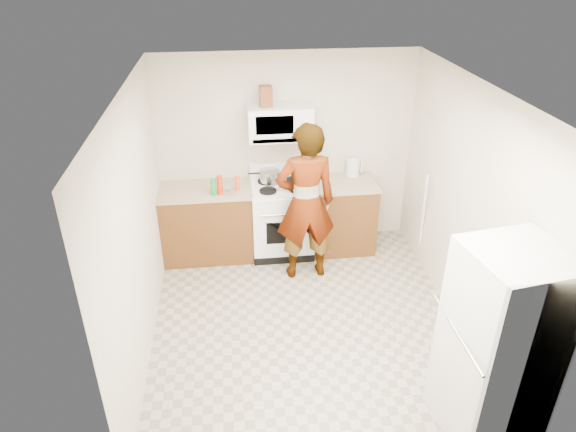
{
  "coord_description": "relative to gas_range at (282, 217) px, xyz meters",
  "views": [
    {
      "loc": [
        -0.7,
        -4.24,
        3.61
      ],
      "look_at": [
        -0.13,
        0.55,
        1.01
      ],
      "focal_mm": 32.0,
      "sensor_mm": 36.0,
      "label": 1
    }
  ],
  "objects": [
    {
      "name": "cabinet_left",
      "position": [
        -0.94,
        0.01,
        -0.04
      ],
      "size": [
        1.12,
        0.62,
        0.9
      ],
      "primitive_type": "cube",
      "color": "brown",
      "rests_on": "floor"
    },
    {
      "name": "bottle_green_cap",
      "position": [
        -0.83,
        -0.17,
        0.55
      ],
      "size": [
        0.07,
        0.07,
        0.21
      ],
      "primitive_type": "cylinder",
      "rotation": [
        0.0,
        0.0,
        0.03
      ],
      "color": "#18842E",
      "rests_on": "counter_left"
    },
    {
      "name": "gas_range",
      "position": [
        0.0,
        0.0,
        0.0
      ],
      "size": [
        0.76,
        0.65,
        1.13
      ],
      "color": "white",
      "rests_on": "floor"
    },
    {
      "name": "tray",
      "position": [
        0.08,
        -0.11,
        0.47
      ],
      "size": [
        0.29,
        0.24,
        0.05
      ],
      "primitive_type": "cube",
      "rotation": [
        0.0,
        0.0,
        -0.4
      ],
      "color": "silver",
      "rests_on": "gas_range"
    },
    {
      "name": "kettle",
      "position": [
        0.94,
        0.21,
        0.55
      ],
      "size": [
        0.2,
        0.2,
        0.21
      ],
      "primitive_type": "cylinder",
      "rotation": [
        0.0,
        0.0,
        0.21
      ],
      "color": "silver",
      "rests_on": "counter_right"
    },
    {
      "name": "cabinet_right",
      "position": [
        0.78,
        0.01,
        -0.04
      ],
      "size": [
        0.8,
        0.62,
        0.9
      ],
      "primitive_type": "cube",
      "color": "brown",
      "rests_on": "floor"
    },
    {
      "name": "jug",
      "position": [
        -0.16,
        0.12,
        1.53
      ],
      "size": [
        0.15,
        0.15,
        0.24
      ],
      "primitive_type": "cube",
      "rotation": [
        0.0,
        0.0,
        0.1
      ],
      "color": "brown",
      "rests_on": "microwave"
    },
    {
      "name": "microwave",
      "position": [
        0.0,
        0.13,
        1.21
      ],
      "size": [
        0.76,
        0.38,
        0.4
      ],
      "primitive_type": "cube",
      "color": "white",
      "rests_on": "back_wall"
    },
    {
      "name": "person",
      "position": [
        0.22,
        -0.56,
        0.47
      ],
      "size": [
        0.73,
        0.5,
        1.92
      ],
      "primitive_type": "imported",
      "rotation": [
        0.0,
        0.0,
        3.21
      ],
      "color": "tan",
      "rests_on": "floor"
    },
    {
      "name": "right_wall",
      "position": [
        1.69,
        -1.48,
        0.76
      ],
      "size": [
        0.02,
        3.6,
        2.5
      ],
      "primitive_type": "cube",
      "color": "beige",
      "rests_on": "floor"
    },
    {
      "name": "floor",
      "position": [
        0.1,
        -1.48,
        -0.49
      ],
      "size": [
        3.6,
        3.6,
        0.0
      ],
      "primitive_type": "plane",
      "color": "gray",
      "rests_on": "ground"
    },
    {
      "name": "back_wall",
      "position": [
        0.1,
        0.31,
        0.76
      ],
      "size": [
        3.2,
        0.02,
        2.5
      ],
      "primitive_type": "cube",
      "color": "beige",
      "rests_on": "floor"
    },
    {
      "name": "bottle_hot_sauce",
      "position": [
        -0.54,
        -0.07,
        0.54
      ],
      "size": [
        0.07,
        0.07,
        0.18
      ],
      "primitive_type": "cylinder",
      "rotation": [
        0.0,
        0.0,
        0.21
      ],
      "color": "#F3491B",
      "rests_on": "counter_left"
    },
    {
      "name": "counter_left",
      "position": [
        -0.94,
        0.01,
        0.43
      ],
      "size": [
        1.14,
        0.64,
        0.03
      ],
      "primitive_type": "cube",
      "color": "tan",
      "rests_on": "cabinet_left"
    },
    {
      "name": "broom",
      "position": [
        1.67,
        -0.5,
        0.15
      ],
      "size": [
        0.16,
        0.25,
        1.25
      ],
      "primitive_type": "cylinder",
      "rotation": [
        0.14,
        -0.14,
        0.27
      ],
      "color": "white",
      "rests_on": "floor"
    },
    {
      "name": "pot_lid",
      "position": [
        -0.66,
        -0.11,
        0.46
      ],
      "size": [
        0.25,
        0.25,
        0.01
      ],
      "primitive_type": "cylinder",
      "rotation": [
        0.0,
        0.0,
        0.08
      ],
      "color": "silver",
      "rests_on": "counter_left"
    },
    {
      "name": "bottle_spray",
      "position": [
        -0.75,
        -0.15,
        0.57
      ],
      "size": [
        0.08,
        0.08,
        0.23
      ],
      "primitive_type": "cylinder",
      "rotation": [
        0.0,
        0.0,
        -0.17
      ],
      "color": "red",
      "rests_on": "counter_left"
    },
    {
      "name": "saucepan",
      "position": [
        -0.14,
        0.12,
        0.53
      ],
      "size": [
        0.32,
        0.32,
        0.13
      ],
      "primitive_type": "cylinder",
      "rotation": [
        0.0,
        0.0,
        0.41
      ],
      "color": "#AAABAF",
      "rests_on": "gas_range"
    },
    {
      "name": "fridge",
      "position": [
        1.38,
        -2.93,
        0.36
      ],
      "size": [
        0.8,
        0.8,
        1.7
      ],
      "primitive_type": "cube",
      "rotation": [
        0.0,
        0.0,
        0.15
      ],
      "color": "silver",
      "rests_on": "floor"
    },
    {
      "name": "counter_right",
      "position": [
        0.78,
        0.01,
        0.43
      ],
      "size": [
        0.82,
        0.64,
        0.03
      ],
      "primitive_type": "cube",
      "color": "tan",
      "rests_on": "cabinet_right"
    }
  ]
}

